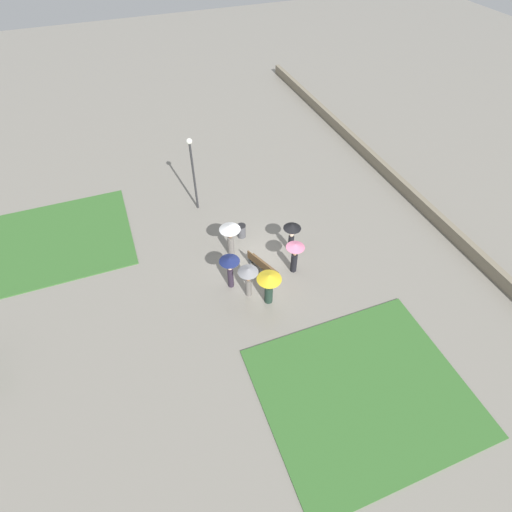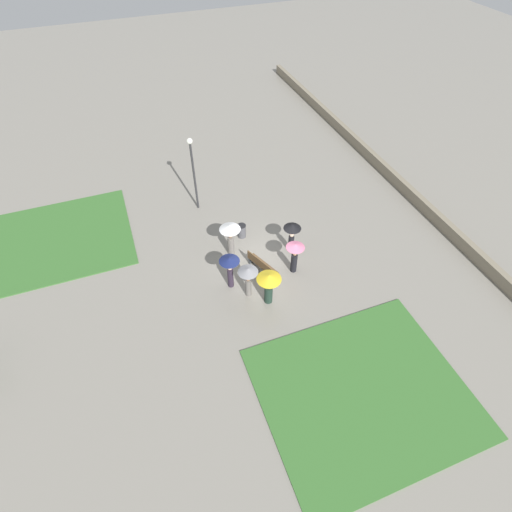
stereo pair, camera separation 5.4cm
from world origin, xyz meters
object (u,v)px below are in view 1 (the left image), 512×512
crowd_person_pink (295,253)px  park_bench (262,265)px  crowd_person_black (292,231)px  lamp_post (192,166)px  crowd_person_yellow (269,283)px  crowd_person_white (230,234)px  crowd_person_navy (230,266)px  trash_bin (242,231)px  crowd_person_grey (248,276)px

crowd_person_pink → park_bench: bearing=-71.2°
crowd_person_black → lamp_post: bearing=50.3°
park_bench → crowd_person_yellow: (-1.84, 0.39, 0.85)m
park_bench → crowd_person_white: size_ratio=0.98×
park_bench → crowd_person_navy: bearing=78.3°
lamp_post → crowd_person_white: lamp_post is taller
trash_bin → crowd_person_pink: size_ratio=0.43×
crowd_person_white → crowd_person_pink: bearing=4.8°
crowd_person_navy → crowd_person_black: 3.92m
crowd_person_white → crowd_person_navy: crowd_person_navy is taller
lamp_post → crowd_person_black: lamp_post is taller
crowd_person_black → crowd_person_pink: size_ratio=0.98×
trash_bin → crowd_person_yellow: (-4.66, 0.30, 0.92)m
trash_bin → crowd_person_pink: crowd_person_pink is taller
park_bench → crowd_person_white: (1.79, 1.03, 0.91)m
crowd_person_yellow → crowd_person_grey: (0.70, 0.74, 0.02)m
trash_bin → crowd_person_navy: (-3.14, 1.65, 1.01)m
crowd_person_white → crowd_person_yellow: bearing=-33.3°
lamp_post → crowd_person_black: 6.54m
crowd_person_white → crowd_person_black: (-0.88, -3.01, -0.05)m
lamp_post → crowd_person_white: (-4.31, -0.66, -1.51)m
crowd_person_white → crowd_person_black: crowd_person_white is taller
crowd_person_grey → crowd_person_white: bearing=151.9°
crowd_person_white → crowd_person_pink: 3.41m
crowd_person_black → park_bench: bearing=129.7°
crowd_person_grey → crowd_person_pink: 2.72m
crowd_person_grey → park_bench: bearing=109.0°
lamp_post → trash_bin: lamp_post is taller
trash_bin → crowd_person_yellow: 4.76m
lamp_post → crowd_person_white: bearing=-171.4°
crowd_person_yellow → crowd_person_black: size_ratio=1.01×
trash_bin → crowd_person_white: crowd_person_white is taller
lamp_post → crowd_person_grey: size_ratio=2.49×
park_bench → crowd_person_white: bearing=7.7°
crowd_person_white → crowd_person_pink: crowd_person_white is taller
trash_bin → crowd_person_black: 2.96m
lamp_post → crowd_person_grey: 7.42m
lamp_post → crowd_person_navy: size_ratio=2.34×
trash_bin → crowd_person_white: size_ratio=0.41×
trash_bin → crowd_person_black: crowd_person_black is taller
lamp_post → crowd_person_grey: bearing=-175.6°
crowd_person_yellow → crowd_person_navy: bearing=-18.8°
trash_bin → crowd_person_yellow: bearing=176.3°
crowd_person_navy → crowd_person_pink: (-0.16, -3.24, -0.14)m
crowd_person_navy → crowd_person_grey: bearing=152.3°
crowd_person_white → park_bench: bearing=-13.4°
lamp_post → trash_bin: size_ratio=5.74×
crowd_person_pink → crowd_person_black: bearing=-162.1°
crowd_person_yellow → crowd_person_grey: size_ratio=1.01×
crowd_person_black → trash_bin: bearing=62.4°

